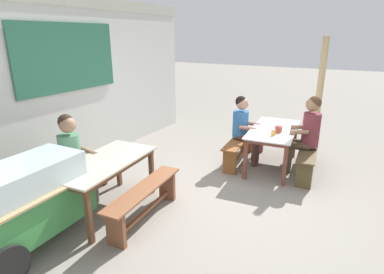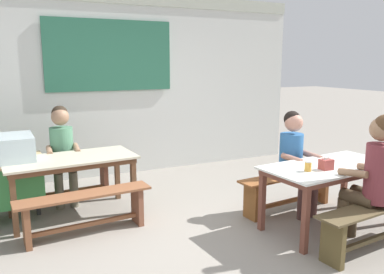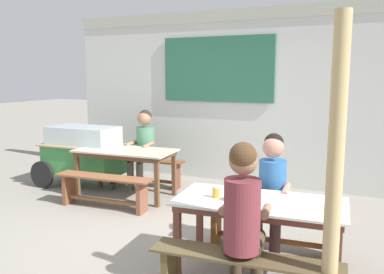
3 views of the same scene
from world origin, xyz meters
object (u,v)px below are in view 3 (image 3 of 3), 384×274
object	(u,v)px
bench_far_back	(144,168)
person_right_near_table	(271,185)
tissue_box	(237,195)
dining_table_near	(260,208)
bench_far_front	(104,187)
condiment_jar	(216,192)
person_near_front	(243,213)
person_center_facing	(143,143)
bench_near_back	(269,223)
food_cart	(83,151)
wooden_support_post	(334,179)
dining_table_far	(125,155)

from	to	relation	value
bench_far_back	person_right_near_table	xyz separation A→B (m)	(2.56, -1.66, 0.43)
person_right_near_table	tissue_box	size ratio (longest dim) A/B	9.41
dining_table_near	bench_far_front	distance (m)	2.71
person_right_near_table	condiment_jar	bearing A→B (deg)	-119.98
person_right_near_table	tissue_box	world-z (taller)	person_right_near_table
bench_far_back	person_near_front	bearing A→B (deg)	-46.46
bench_far_front	person_right_near_table	world-z (taller)	person_right_near_table
bench_far_back	person_center_facing	xyz separation A→B (m)	(0.02, -0.06, 0.45)
bench_near_back	person_near_front	distance (m)	1.26
person_center_facing	person_near_front	size ratio (longest dim) A/B	0.94
food_cart	condiment_jar	xyz separation A→B (m)	(3.12, -1.86, 0.19)
bench_far_back	food_cart	size ratio (longest dim) A/B	0.85
bench_far_front	tissue_box	distance (m)	2.61
food_cart	person_right_near_table	distance (m)	3.70
person_center_facing	wooden_support_post	size ratio (longest dim) A/B	0.56
tissue_box	condiment_jar	size ratio (longest dim) A/B	1.20
dining_table_near	food_cart	world-z (taller)	food_cart
tissue_box	condiment_jar	xyz separation A→B (m)	(-0.22, 0.03, -0.00)
dining_table_far	person_center_facing	xyz separation A→B (m)	(-0.02, 0.55, 0.10)
person_center_facing	food_cart	bearing A→B (deg)	-158.95
person_right_near_table	wooden_support_post	bearing A→B (deg)	-57.70
dining_table_far	dining_table_near	size ratio (longest dim) A/B	0.98
person_center_facing	wooden_support_post	world-z (taller)	wooden_support_post
tissue_box	condiment_jar	bearing A→B (deg)	172.42
bench_far_front	condiment_jar	size ratio (longest dim) A/B	13.01
person_near_front	tissue_box	distance (m)	0.47
dining_table_far	condiment_jar	xyz separation A→B (m)	(2.15, -1.68, 0.13)
bench_far_front	person_right_near_table	xyz separation A→B (m)	(2.47, -0.43, 0.43)
dining_table_far	condiment_jar	bearing A→B (deg)	-37.93
condiment_jar	bench_far_front	bearing A→B (deg)	153.16
bench_far_front	person_near_front	distance (m)	2.99
person_right_near_table	condiment_jar	world-z (taller)	person_right_near_table
bench_far_back	condiment_jar	size ratio (longest dim) A/B	12.68
bench_far_back	person_center_facing	size ratio (longest dim) A/B	1.10
bench_near_back	person_right_near_table	xyz separation A→B (m)	(0.02, -0.07, 0.43)
condiment_jar	person_right_near_table	bearing A→B (deg)	60.02
bench_far_back	bench_far_front	distance (m)	1.23
person_center_facing	person_near_front	world-z (taller)	person_near_front
dining_table_near	person_right_near_table	world-z (taller)	person_right_near_table
dining_table_far	person_center_facing	size ratio (longest dim) A/B	1.21
wooden_support_post	person_right_near_table	bearing A→B (deg)	122.30
dining_table_near	person_center_facing	size ratio (longest dim) A/B	1.23
person_near_front	wooden_support_post	size ratio (longest dim) A/B	0.60
bench_far_back	tissue_box	distance (m)	3.38
person_center_facing	person_near_front	distance (m)	3.73
person_near_front	dining_table_far	bearing A→B (deg)	140.22
person_right_near_table	tissue_box	bearing A→B (deg)	-102.41
person_center_facing	wooden_support_post	xyz separation A→B (m)	(3.25, -2.73, 0.39)
dining_table_far	bench_near_back	xyz separation A→B (m)	(2.49, -0.98, -0.35)
dining_table_far	person_right_near_table	xyz separation A→B (m)	(2.51, -1.04, 0.08)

